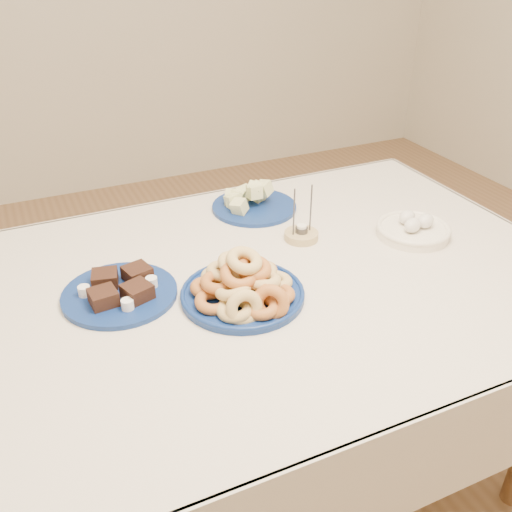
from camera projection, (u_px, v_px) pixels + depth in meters
name	position (u px, v px, depth m)	size (l,w,h in m)	color
ground	(249.00, 478.00, 1.82)	(5.00, 5.00, 0.00)	brown
dining_table	(248.00, 315.00, 1.49)	(1.71, 1.11, 0.75)	brown
donut_platter	(243.00, 287.00, 1.35)	(0.36, 0.36, 0.14)	navy
melon_plate	(251.00, 201.00, 1.79)	(0.32, 0.32, 0.09)	navy
brownie_plate	(120.00, 291.00, 1.37)	(0.28, 0.28, 0.05)	navy
candle_holder	(301.00, 234.00, 1.62)	(0.10, 0.10, 0.16)	tan
egg_bowl	(413.00, 229.00, 1.63)	(0.27, 0.27, 0.07)	white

